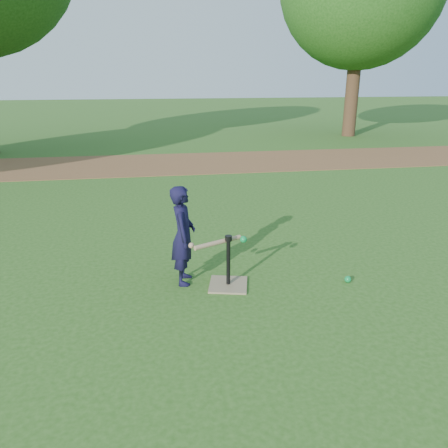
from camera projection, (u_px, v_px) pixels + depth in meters
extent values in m
plane|color=#285116|center=(263.00, 290.00, 4.94)|extent=(80.00, 80.00, 0.00)
cube|color=brown|center=(195.00, 163.00, 11.93)|extent=(24.00, 3.00, 0.01)
imported|color=black|center=(183.00, 235.00, 4.95)|extent=(0.33, 0.45, 1.16)
sphere|color=#0B803A|center=(348.00, 279.00, 5.10)|extent=(0.08, 0.08, 0.08)
cube|color=#887556|center=(228.00, 285.00, 5.03)|extent=(0.52, 0.52, 0.02)
cylinder|color=black|center=(228.00, 262.00, 4.94)|extent=(0.05, 0.05, 0.55)
cylinder|color=black|center=(228.00, 238.00, 4.85)|extent=(0.08, 0.08, 0.06)
cylinder|color=#A3805F|center=(218.00, 242.00, 4.82)|extent=(0.56, 0.30, 0.05)
sphere|color=#A3805F|center=(191.00, 245.00, 4.74)|extent=(0.06, 0.06, 0.06)
sphere|color=#0B803A|center=(243.00, 239.00, 4.91)|extent=(0.08, 0.08, 0.08)
cylinder|color=#382316|center=(352.00, 90.00, 16.58)|extent=(0.50, 0.50, 3.42)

